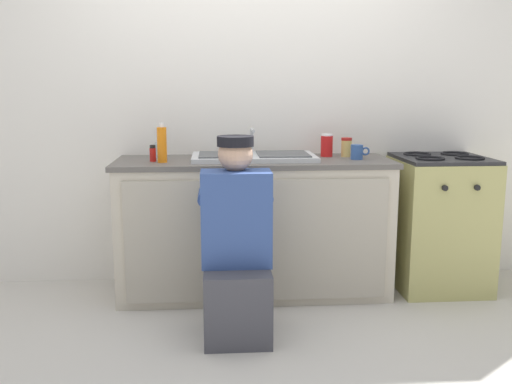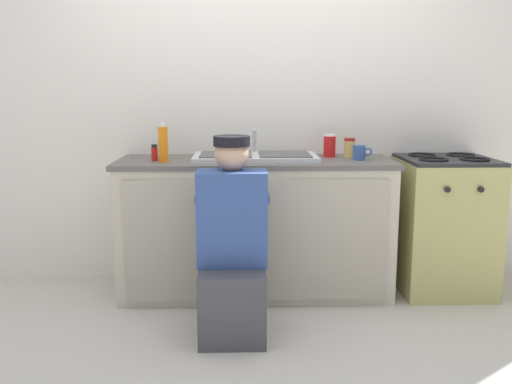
# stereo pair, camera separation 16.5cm
# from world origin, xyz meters

# --- Properties ---
(ground_plane) EXTENTS (12.00, 12.00, 0.00)m
(ground_plane) POSITION_xyz_m (0.00, 0.00, 0.00)
(ground_plane) COLOR beige
(back_wall) EXTENTS (6.00, 0.10, 2.50)m
(back_wall) POSITION_xyz_m (0.00, 0.65, 1.25)
(back_wall) COLOR silver
(back_wall) RESTS_ON ground_plane
(counter_cabinet) EXTENTS (1.75, 0.62, 0.87)m
(counter_cabinet) POSITION_xyz_m (0.00, 0.29, 0.43)
(counter_cabinet) COLOR beige
(counter_cabinet) RESTS_ON ground_plane
(countertop) EXTENTS (1.79, 0.62, 0.03)m
(countertop) POSITION_xyz_m (0.00, 0.30, 0.88)
(countertop) COLOR #5B5651
(countertop) RESTS_ON counter_cabinet
(sink_double_basin) EXTENTS (0.80, 0.44, 0.19)m
(sink_double_basin) POSITION_xyz_m (0.00, 0.30, 0.92)
(sink_double_basin) COLOR silver
(sink_double_basin) RESTS_ON countertop
(stove_range) EXTENTS (0.59, 0.62, 0.92)m
(stove_range) POSITION_xyz_m (1.27, 0.30, 0.45)
(stove_range) COLOR tan
(stove_range) RESTS_ON ground_plane
(plumber_person) EXTENTS (0.42, 0.61, 1.10)m
(plumber_person) POSITION_xyz_m (-0.14, -0.38, 0.46)
(plumber_person) COLOR #3F3F47
(plumber_person) RESTS_ON ground_plane
(soap_bottle_orange) EXTENTS (0.06, 0.06, 0.25)m
(soap_bottle_orange) POSITION_xyz_m (-0.58, 0.19, 1.01)
(soap_bottle_orange) COLOR orange
(soap_bottle_orange) RESTS_ON countertop
(water_glass) EXTENTS (0.06, 0.06, 0.10)m
(water_glass) POSITION_xyz_m (-0.62, 0.44, 0.95)
(water_glass) COLOR #ADC6CC
(water_glass) RESTS_ON countertop
(coffee_mug) EXTENTS (0.13, 0.08, 0.09)m
(coffee_mug) POSITION_xyz_m (0.67, 0.26, 0.95)
(coffee_mug) COLOR #335699
(coffee_mug) RESTS_ON countertop
(spice_bottle_red) EXTENTS (0.04, 0.04, 0.10)m
(spice_bottle_red) POSITION_xyz_m (-0.64, 0.24, 0.95)
(spice_bottle_red) COLOR red
(spice_bottle_red) RESTS_ON countertop
(soda_cup_red) EXTENTS (0.08, 0.08, 0.15)m
(soda_cup_red) POSITION_xyz_m (0.50, 0.42, 0.97)
(soda_cup_red) COLOR red
(soda_cup_red) RESTS_ON countertop
(condiment_jar) EXTENTS (0.07, 0.07, 0.13)m
(condiment_jar) POSITION_xyz_m (0.64, 0.40, 0.96)
(condiment_jar) COLOR #DBB760
(condiment_jar) RESTS_ON countertop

